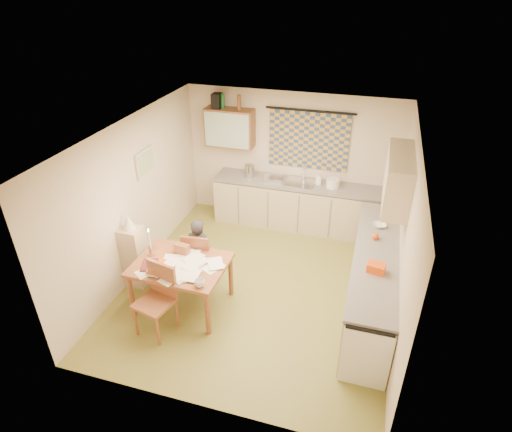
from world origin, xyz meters
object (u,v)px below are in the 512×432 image
(counter_back, at_px, (301,206))
(counter_right, at_px, (373,279))
(shelf_stand, at_px, (134,257))
(chair_far, at_px, (201,267))
(stove, at_px, (367,342))
(person, at_px, (199,252))
(dining_table, at_px, (183,284))

(counter_back, relative_size, counter_right, 1.12)
(counter_back, relative_size, shelf_stand, 3.26)
(chair_far, bearing_deg, shelf_stand, 12.06)
(stove, xyz_separation_m, person, (-2.59, 1.01, 0.13))
(counter_back, distance_m, counter_right, 2.36)
(chair_far, distance_m, shelf_stand, 1.02)
(stove, height_order, person, person)
(stove, distance_m, person, 2.78)
(dining_table, relative_size, shelf_stand, 1.30)
(stove, xyz_separation_m, chair_far, (-2.59, 1.01, -0.15))
(person, bearing_deg, shelf_stand, 12.41)
(dining_table, relative_size, chair_far, 1.38)
(counter_back, distance_m, chair_far, 2.43)
(stove, height_order, shelf_stand, shelf_stand)
(counter_right, bearing_deg, person, -174.85)
(stove, xyz_separation_m, dining_table, (-2.63, 0.45, -0.06))
(stove, bearing_deg, person, 158.76)
(counter_right, height_order, stove, counter_right)
(chair_far, height_order, person, person)
(dining_table, bearing_deg, person, 87.94)
(chair_far, bearing_deg, counter_back, -124.77)
(counter_right, xyz_separation_m, shelf_stand, (-3.54, -0.54, 0.05))
(counter_back, height_order, counter_right, same)
(person, bearing_deg, chair_far, -161.99)
(counter_right, distance_m, dining_table, 2.75)
(chair_far, bearing_deg, person, 17.64)
(shelf_stand, bearing_deg, person, 17.78)
(dining_table, distance_m, person, 0.59)
(person, distance_m, shelf_stand, 1.00)
(stove, distance_m, dining_table, 2.67)
(stove, relative_size, dining_table, 0.67)
(stove, bearing_deg, counter_right, 90.00)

